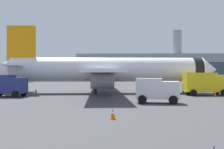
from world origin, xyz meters
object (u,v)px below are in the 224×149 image
object	(u,v)px
cargo_van	(157,89)
service_truck	(7,85)
safety_cone_mid	(215,93)
safety_cone_near	(113,114)
safety_cone_far	(36,91)
airplane_at_gate	(107,70)
fuel_truck	(205,83)

from	to	relation	value
cargo_van	service_truck	bearing A→B (deg)	160.71
cargo_van	safety_cone_mid	distance (m)	12.76
service_truck	cargo_van	xyz separation A→B (m)	(18.83, -6.59, -0.16)
safety_cone_near	service_truck	bearing A→B (deg)	131.56
cargo_van	safety_cone_far	size ratio (longest dim) A/B	6.57
airplane_at_gate	safety_cone_mid	bearing A→B (deg)	-18.25
fuel_truck	safety_cone_mid	size ratio (longest dim) A/B	7.44
cargo_van	safety_cone_mid	world-z (taller)	cargo_van
service_truck	safety_cone_near	size ratio (longest dim) A/B	6.75
service_truck	safety_cone_near	xyz separation A→B (m)	(14.54, -16.40, -1.24)
safety_cone_mid	service_truck	bearing A→B (deg)	-175.30
airplane_at_gate	cargo_van	world-z (taller)	airplane_at_gate
safety_cone_near	cargo_van	bearing A→B (deg)	66.40
safety_cone_far	safety_cone_near	bearing A→B (deg)	-60.95
airplane_at_gate	safety_cone_mid	size ratio (longest dim) A/B	43.64
airplane_at_gate	safety_cone_near	xyz separation A→B (m)	(1.72, -23.68, -3.29)
airplane_at_gate	service_truck	bearing A→B (deg)	-150.43
safety_cone_mid	fuel_truck	bearing A→B (deg)	122.80
airplane_at_gate	safety_cone_near	size ratio (longest dim) A/B	48.50
cargo_van	safety_cone_near	xyz separation A→B (m)	(-4.29, -9.81, -1.09)
safety_cone_near	fuel_truck	bearing A→B (deg)	58.28
fuel_truck	safety_cone_near	size ratio (longest dim) A/B	8.27
cargo_van	safety_cone_near	distance (m)	10.76
cargo_van	safety_cone_near	world-z (taller)	cargo_van
service_truck	safety_cone_mid	distance (m)	28.04
airplane_at_gate	fuel_truck	distance (m)	14.72
cargo_van	airplane_at_gate	bearing A→B (deg)	113.41
fuel_truck	safety_cone_far	size ratio (longest dim) A/B	8.71
fuel_truck	safety_cone_mid	distance (m)	2.20
airplane_at_gate	safety_cone_mid	distance (m)	16.23
cargo_van	safety_cone_far	xyz separation A→B (m)	(-17.17, 13.39, -1.10)
service_truck	safety_cone_mid	xyz separation A→B (m)	(27.92, 2.30, -1.20)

